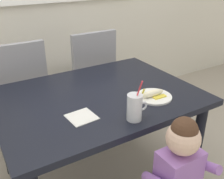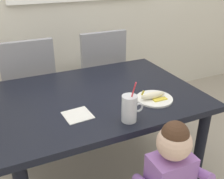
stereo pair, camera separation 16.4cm
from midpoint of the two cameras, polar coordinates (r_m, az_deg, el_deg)
ground_plane at (r=2.14m, az=-5.06°, el=-18.40°), size 24.00×24.00×0.00m
dining_table at (r=1.76m, az=-5.83°, el=-3.82°), size 1.30×0.97×0.71m
dining_chair_left at (r=2.33m, az=-21.44°, el=-0.04°), size 0.44×0.45×0.96m
dining_chair_right at (r=2.51m, az=-6.80°, el=3.46°), size 0.44×0.45×0.96m
toddler_standing at (r=1.43m, az=11.11°, el=-17.01°), size 0.33×0.24×0.84m
milk_cup at (r=1.41m, az=1.66°, el=-4.30°), size 0.13×0.09×0.25m
snack_plate at (r=1.68m, az=6.38°, el=-1.60°), size 0.23×0.23×0.01m
peeled_banana at (r=1.66m, az=6.15°, el=-0.95°), size 0.17×0.11×0.07m
paper_napkin at (r=1.48m, az=-9.83°, el=-6.02°), size 0.16×0.16×0.00m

